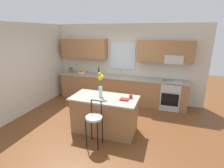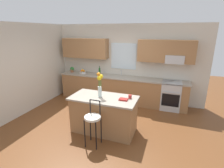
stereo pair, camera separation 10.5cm
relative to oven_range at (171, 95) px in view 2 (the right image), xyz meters
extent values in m
plane|color=brown|center=(-1.72, -1.68, -0.46)|extent=(14.00, 14.00, 0.00)
cube|color=beige|center=(-4.28, -1.38, 0.89)|extent=(0.12, 4.60, 2.70)
cube|color=beige|center=(-1.72, 0.38, 0.89)|extent=(5.60, 0.12, 2.70)
cube|color=#996B42|center=(-3.15, 0.15, 1.39)|extent=(1.74, 0.34, 0.70)
cube|color=#996B42|center=(-0.29, 0.15, 1.39)|extent=(1.74, 0.34, 0.70)
cube|color=silver|center=(-1.72, 0.31, 1.14)|extent=(0.92, 0.03, 0.90)
cube|color=#B7BABC|center=(0.00, 0.12, 1.16)|extent=(0.56, 0.36, 0.26)
cube|color=#996B42|center=(-1.72, 0.02, -0.02)|extent=(4.50, 0.60, 0.88)
cube|color=#9E9384|center=(-1.72, 0.02, 0.44)|extent=(4.56, 0.64, 0.04)
cube|color=#B7BABC|center=(-1.74, 0.02, 0.39)|extent=(0.54, 0.38, 0.11)
cylinder|color=#B7BABC|center=(-1.74, 0.18, 0.57)|extent=(0.02, 0.02, 0.22)
cylinder|color=#B7BABC|center=(-1.74, 0.12, 0.68)|extent=(0.02, 0.12, 0.02)
cube|color=#B7BABC|center=(0.00, 0.00, 0.00)|extent=(0.60, 0.60, 0.92)
cube|color=black|center=(0.00, -0.29, -0.06)|extent=(0.52, 0.02, 0.40)
cylinder|color=#B7BABC|center=(0.00, -0.33, 0.20)|extent=(0.50, 0.02, 0.02)
cube|color=#996B42|center=(-1.53, -1.97, -0.02)|extent=(1.55, 0.73, 0.88)
cube|color=#9E9384|center=(-1.53, -1.97, 0.44)|extent=(1.63, 0.81, 0.04)
cylinder|color=black|center=(-1.67, -2.73, -0.13)|extent=(0.02, 0.02, 0.66)
cylinder|color=black|center=(-1.40, -2.73, -0.13)|extent=(0.02, 0.02, 0.66)
cylinder|color=black|center=(-1.67, -2.46, -0.13)|extent=(0.02, 0.02, 0.66)
cylinder|color=black|center=(-1.40, -2.46, -0.13)|extent=(0.02, 0.02, 0.66)
cylinder|color=silver|center=(-1.53, -2.60, 0.23)|extent=(0.36, 0.36, 0.05)
cylinder|color=black|center=(-1.65, -2.46, 0.41)|extent=(0.02, 0.02, 0.32)
cylinder|color=black|center=(-1.42, -2.46, 0.41)|extent=(0.02, 0.02, 0.32)
cylinder|color=black|center=(-1.53, -2.46, 0.57)|extent=(0.23, 0.02, 0.02)
cylinder|color=silver|center=(-1.63, -1.97, 0.59)|extent=(0.09, 0.09, 0.26)
cylinder|color=#3D722D|center=(-1.60, -1.96, 0.76)|extent=(0.01, 0.01, 0.44)
sphere|color=yellow|center=(-1.60, -1.96, 0.97)|extent=(0.10, 0.10, 0.10)
cylinder|color=#3D722D|center=(-1.63, -1.93, 0.74)|extent=(0.01, 0.01, 0.40)
sphere|color=red|center=(-1.63, -1.93, 0.93)|extent=(0.08, 0.08, 0.08)
cylinder|color=#3D722D|center=(-1.66, -1.97, 0.78)|extent=(0.01, 0.01, 0.49)
sphere|color=orange|center=(-1.66, -1.97, 1.03)|extent=(0.09, 0.09, 0.09)
cylinder|color=#3D722D|center=(-1.63, -2.00, 0.74)|extent=(0.01, 0.01, 0.40)
sphere|color=yellow|center=(-1.63, -2.00, 0.94)|extent=(0.11, 0.11, 0.11)
cylinder|color=#A52D28|center=(-0.91, -1.83, 0.51)|extent=(0.08, 0.08, 0.09)
cube|color=maroon|center=(-1.03, -1.98, 0.48)|extent=(0.20, 0.15, 0.03)
cylinder|color=silver|center=(-3.23, 0.02, 0.49)|extent=(0.24, 0.24, 0.06)
sphere|color=orange|center=(-3.17, 0.02, 0.56)|extent=(0.07, 0.07, 0.07)
sphere|color=orange|center=(-3.23, 0.08, 0.56)|extent=(0.08, 0.08, 0.08)
sphere|color=orange|center=(-3.28, 0.02, 0.56)|extent=(0.07, 0.07, 0.07)
sphere|color=orange|center=(-3.23, 0.02, 0.59)|extent=(0.08, 0.08, 0.08)
cylinder|color=#1E5923|center=(-2.53, 0.02, 0.58)|extent=(0.06, 0.06, 0.25)
cylinder|color=#1E5923|center=(-2.53, 0.02, 0.74)|extent=(0.03, 0.03, 0.07)
cylinder|color=black|center=(-2.53, 0.02, 0.78)|extent=(0.03, 0.03, 0.02)
cylinder|color=#9E5B3D|center=(-3.70, 0.02, 0.52)|extent=(0.11, 0.11, 0.11)
sphere|color=#2D7A33|center=(-3.70, 0.02, 0.63)|extent=(0.09, 0.09, 0.09)
sphere|color=#2D7A33|center=(-3.74, 0.03, 0.60)|extent=(0.08, 0.08, 0.08)
sphere|color=#2D7A33|center=(-3.66, 0.01, 0.61)|extent=(0.12, 0.12, 0.12)
camera|label=1|loc=(-0.10, -5.62, 2.01)|focal=27.70mm
camera|label=2|loc=(0.00, -5.58, 2.01)|focal=27.70mm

